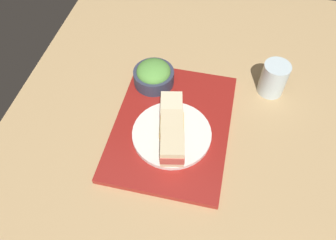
# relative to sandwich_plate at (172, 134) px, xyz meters

# --- Properties ---
(ground_plane) EXTENTS (1.40, 1.00, 0.03)m
(ground_plane) POSITION_rel_sandwich_plate_xyz_m (-0.06, 0.01, -0.04)
(ground_plane) COLOR tan
(serving_tray) EXTENTS (0.43, 0.32, 0.02)m
(serving_tray) POSITION_rel_sandwich_plate_xyz_m (-0.04, -0.01, -0.01)
(serving_tray) COLOR maroon
(serving_tray) RESTS_ON ground_plane
(sandwich_plate) EXTENTS (0.22, 0.22, 0.01)m
(sandwich_plate) POSITION_rel_sandwich_plate_xyz_m (0.00, 0.00, 0.00)
(sandwich_plate) COLOR white
(sandwich_plate) RESTS_ON serving_tray
(sandwich_near) EXTENTS (0.09, 0.08, 0.05)m
(sandwich_near) POSITION_rel_sandwich_plate_xyz_m (-0.07, -0.02, 0.03)
(sandwich_near) COLOR beige
(sandwich_near) RESTS_ON sandwich_plate
(sandwich_middle) EXTENTS (0.09, 0.08, 0.05)m
(sandwich_middle) POSITION_rel_sandwich_plate_xyz_m (0.00, -0.00, 0.03)
(sandwich_middle) COLOR beige
(sandwich_middle) RESTS_ON sandwich_plate
(sandwich_far) EXTENTS (0.09, 0.08, 0.06)m
(sandwich_far) POSITION_rel_sandwich_plate_xyz_m (0.07, 0.02, 0.04)
(sandwich_far) COLOR beige
(sandwich_far) RESTS_ON sandwich_plate
(salad_bowl) EXTENTS (0.12, 0.12, 0.07)m
(salad_bowl) POSITION_rel_sandwich_plate_xyz_m (-0.18, -0.09, 0.03)
(salad_bowl) COLOR #33384C
(salad_bowl) RESTS_ON serving_tray
(drinking_glass) EXTENTS (0.08, 0.08, 0.10)m
(drinking_glass) POSITION_rel_sandwich_plate_xyz_m (-0.24, 0.26, 0.03)
(drinking_glass) COLOR silver
(drinking_glass) RESTS_ON ground_plane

